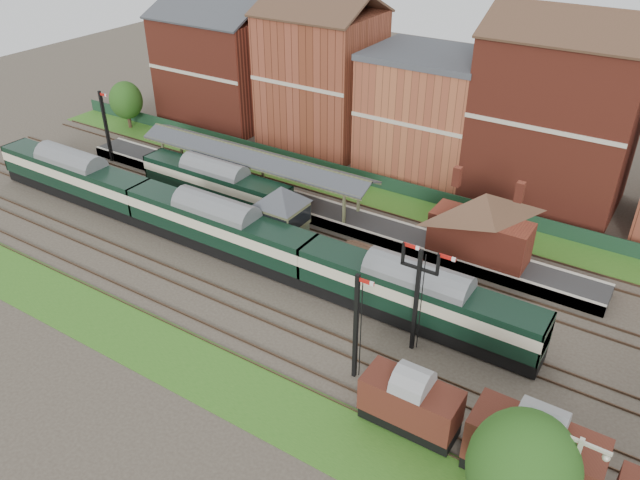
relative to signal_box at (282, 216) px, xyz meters
The scene contains 19 objects.
ground 5.45m from the signal_box, 47.29° to the right, with size 160.00×160.00×0.00m, color #473D33.
grass_back 13.47m from the signal_box, 76.76° to the left, with size 90.00×4.50×0.06m, color #2D6619.
grass_front 15.86m from the signal_box, 78.87° to the right, with size 90.00×5.00×0.06m, color #2D6619.
fence 15.25m from the signal_box, 78.50° to the left, with size 90.00×0.12×1.50m, color #193823.
platform 7.31m from the signal_box, 107.10° to the left, with size 55.00×3.40×1.00m, color #2D2D2D.
signal_box is the anchor object (origin of this frame).
brick_hut 8.25m from the signal_box, ahead, with size 3.20×2.64×2.94m.
station_building 16.37m from the signal_box, 23.43° to the left, with size 8.10×8.10×5.90m.
canopy 10.40m from the signal_box, 140.91° to the left, with size 26.00×3.89×4.08m.
semaphore_bracket 16.16m from the signal_box, 20.92° to the right, with size 3.60×0.25×8.18m.
semaphore_platform_end 27.41m from the signal_box, behind, with size 1.23×0.25×8.00m.
semaphore_siding 16.60m from the signal_box, 38.20° to the right, with size 1.23×0.25×8.00m.
town_backdrop 22.26m from the signal_box, 82.60° to the left, with size 69.00×10.00×16.00m.
dmu_train 5.50m from the signal_box, 143.45° to the right, with size 55.07×2.89×4.23m.
platform_railcar 10.77m from the signal_box, 162.36° to the left, with size 16.59×2.62×3.82m.
goods_van_a 21.69m from the signal_box, 34.44° to the right, with size 5.72×2.48×3.47m.
goods_van_b 27.81m from the signal_box, 26.15° to the right, with size 6.84×2.96×4.15m.
tree_far 29.57m from the signal_box, 32.09° to the right, with size 5.26×5.26×7.68m.
tree_back 35.36m from the signal_box, 158.50° to the left, with size 4.04×4.04×5.90m.
Camera 1 is at (24.41, -33.66, 28.81)m, focal length 35.00 mm.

